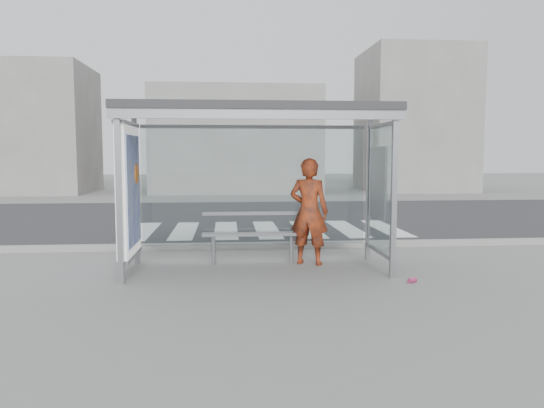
# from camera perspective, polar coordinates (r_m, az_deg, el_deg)

# --- Properties ---
(ground) EXTENTS (80.00, 80.00, 0.00)m
(ground) POSITION_cam_1_polar(r_m,az_deg,el_deg) (8.57, -1.62, -7.15)
(ground) COLOR slate
(ground) RESTS_ON ground
(road) EXTENTS (30.00, 10.00, 0.01)m
(road) POSITION_cam_1_polar(r_m,az_deg,el_deg) (15.47, -3.11, -1.47)
(road) COLOR #262628
(road) RESTS_ON ground
(curb) EXTENTS (30.00, 0.18, 0.12)m
(curb) POSITION_cam_1_polar(r_m,az_deg,el_deg) (10.47, -2.24, -4.50)
(curb) COLOR gray
(curb) RESTS_ON ground
(crosswalk) EXTENTS (6.55, 3.00, 0.00)m
(crosswalk) POSITION_cam_1_polar(r_m,az_deg,el_deg) (13.03, -0.56, -2.79)
(crosswalk) COLOR silver
(crosswalk) RESTS_ON ground
(bus_shelter) EXTENTS (4.25, 1.65, 2.62)m
(bus_shelter) POSITION_cam_1_polar(r_m,az_deg,el_deg) (8.42, -4.22, 6.21)
(bus_shelter) COLOR gray
(bus_shelter) RESTS_ON ground
(building_left) EXTENTS (6.00, 5.00, 6.00)m
(building_left) POSITION_cam_1_polar(r_m,az_deg,el_deg) (28.04, -24.98, 7.27)
(building_left) COLOR slate
(building_left) RESTS_ON ground
(building_center) EXTENTS (8.00, 5.00, 5.00)m
(building_center) POSITION_cam_1_polar(r_m,az_deg,el_deg) (26.37, -3.91, 6.82)
(building_center) COLOR slate
(building_center) RESTS_ON ground
(building_right) EXTENTS (5.00, 5.00, 7.00)m
(building_right) POSITION_cam_1_polar(r_m,az_deg,el_deg) (28.05, 15.01, 8.61)
(building_right) COLOR slate
(building_right) RESTS_ON ground
(person) EXTENTS (0.77, 0.65, 1.80)m
(person) POSITION_cam_1_polar(r_m,az_deg,el_deg) (8.93, 4.00, -0.80)
(person) COLOR #EE4816
(person) RESTS_ON ground
(bench) EXTENTS (1.69, 0.31, 0.87)m
(bench) POSITION_cam_1_polar(r_m,az_deg,el_deg) (8.97, -2.11, -3.20)
(bench) COLOR slate
(bench) RESTS_ON ground
(soda_can) EXTENTS (0.16, 0.14, 0.08)m
(soda_can) POSITION_cam_1_polar(r_m,az_deg,el_deg) (8.03, 14.85, -7.93)
(soda_can) COLOR #EB4587
(soda_can) RESTS_ON ground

